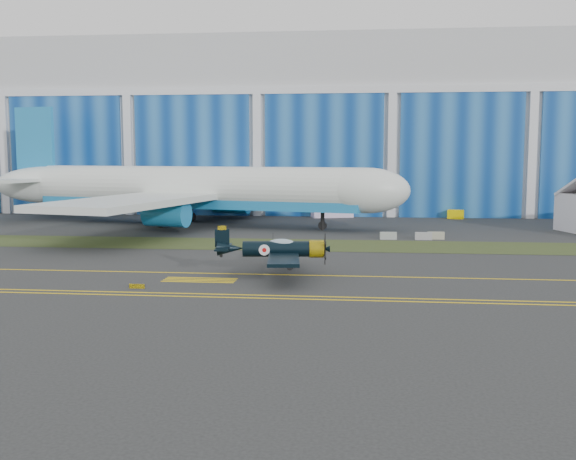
# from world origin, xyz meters

# --- Properties ---
(ground) EXTENTS (260.00, 260.00, 0.00)m
(ground) POSITION_xyz_m (0.00, 0.00, 0.00)
(ground) COLOR #303231
(ground) RESTS_ON ground
(grass_median) EXTENTS (260.00, 10.00, 0.02)m
(grass_median) POSITION_xyz_m (0.00, 14.00, 0.02)
(grass_median) COLOR #475128
(grass_median) RESTS_ON ground
(hangar) EXTENTS (220.00, 45.70, 30.00)m
(hangar) POSITION_xyz_m (0.00, 71.79, 14.96)
(hangar) COLOR silver
(hangar) RESTS_ON ground
(taxiway_centreline) EXTENTS (200.00, 0.20, 0.02)m
(taxiway_centreline) POSITION_xyz_m (0.00, -5.00, 0.01)
(taxiway_centreline) COLOR yellow
(taxiway_centreline) RESTS_ON ground
(edge_line_near) EXTENTS (80.00, 0.20, 0.02)m
(edge_line_near) POSITION_xyz_m (0.00, -14.50, 0.01)
(edge_line_near) COLOR yellow
(edge_line_near) RESTS_ON ground
(edge_line_far) EXTENTS (80.00, 0.20, 0.02)m
(edge_line_far) POSITION_xyz_m (0.00, -13.50, 0.01)
(edge_line_far) COLOR yellow
(edge_line_far) RESTS_ON ground
(hold_short_ladder) EXTENTS (6.00, 2.40, 0.02)m
(hold_short_ladder) POSITION_xyz_m (-18.00, -8.10, 0.01)
(hold_short_ladder) COLOR yellow
(hold_short_ladder) RESTS_ON ground
(guard_board_left) EXTENTS (1.20, 0.15, 0.35)m
(guard_board_left) POSITION_xyz_m (-22.00, -12.00, 0.17)
(guard_board_left) COLOR yellow
(guard_board_left) RESTS_ON ground
(warbird) EXTENTS (12.26, 14.27, 3.91)m
(warbird) POSITION_xyz_m (-11.99, -5.19, 2.27)
(warbird) COLOR black
(warbird) RESTS_ON ground
(jetliner) EXTENTS (80.44, 72.52, 24.12)m
(jetliner) POSITION_xyz_m (-28.71, 33.83, 12.06)
(jetliner) COLOR silver
(jetliner) RESTS_ON ground
(shipping_container) EXTENTS (7.05, 4.38, 2.85)m
(shipping_container) POSITION_xyz_m (-9.53, 47.96, 1.42)
(shipping_container) COLOR silver
(shipping_container) RESTS_ON ground
(tug) EXTENTS (2.74, 2.12, 1.41)m
(tug) POSITION_xyz_m (10.17, 47.47, 0.71)
(tug) COLOR #FFDE00
(tug) RESTS_ON ground
(barrier_a) EXTENTS (2.04, 0.74, 0.90)m
(barrier_a) POSITION_xyz_m (-1.55, 20.07, 0.45)
(barrier_a) COLOR #929B93
(barrier_a) RESTS_ON ground
(barrier_b) EXTENTS (2.01, 0.63, 0.90)m
(barrier_b) POSITION_xyz_m (2.66, 20.21, 0.45)
(barrier_b) COLOR #979899
(barrier_b) RESTS_ON ground
(barrier_c) EXTENTS (2.01, 0.63, 0.90)m
(barrier_c) POSITION_xyz_m (4.21, 20.87, 0.45)
(barrier_c) COLOR #A09F84
(barrier_c) RESTS_ON ground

